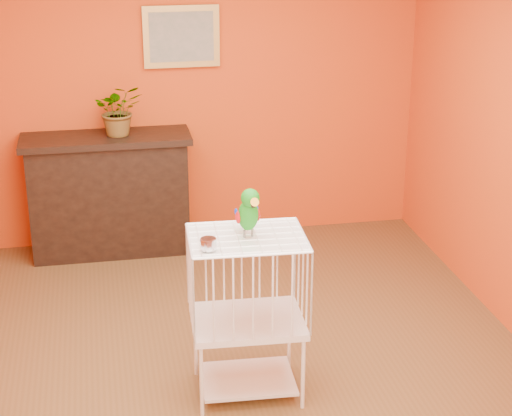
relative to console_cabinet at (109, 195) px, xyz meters
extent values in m
plane|color=brown|center=(0.66, -2.01, -0.51)|extent=(4.50, 4.50, 0.00)
plane|color=#CA4013|center=(0.66, 0.24, 0.79)|extent=(4.00, 0.00, 4.00)
plane|color=#CA4013|center=(0.66, -4.26, 0.79)|extent=(4.00, 0.00, 4.00)
cube|color=black|center=(0.00, 0.00, -0.03)|extent=(1.28, 0.43, 0.96)
cube|color=black|center=(0.00, 0.00, 0.48)|extent=(1.36, 0.49, 0.05)
cube|color=black|center=(0.00, -0.19, -0.03)|extent=(0.89, 0.02, 0.48)
cube|color=#58191C|center=(-0.26, -0.05, -0.13)|extent=(0.05, 0.19, 0.30)
cube|color=#2D4E27|center=(-0.18, -0.05, -0.13)|extent=(0.05, 0.19, 0.30)
cube|color=#58191C|center=(-0.08, -0.05, -0.13)|extent=(0.05, 0.19, 0.30)
cube|color=#2D4E27|center=(0.02, -0.05, -0.13)|extent=(0.05, 0.19, 0.30)
cube|color=#58191C|center=(0.13, -0.05, -0.13)|extent=(0.05, 0.19, 0.30)
imported|color=#26722D|center=(0.12, 0.03, 0.67)|extent=(0.40, 0.44, 0.32)
cube|color=#BA9142|center=(0.66, 0.21, 1.24)|extent=(0.62, 0.03, 0.50)
cube|color=gray|center=(0.66, 0.19, 1.24)|extent=(0.52, 0.01, 0.40)
cube|color=white|center=(0.74, -2.30, -0.43)|extent=(0.58, 0.46, 0.02)
cube|color=white|center=(0.74, -2.30, -0.03)|extent=(0.68, 0.54, 0.04)
cube|color=white|center=(0.74, -2.30, 0.51)|extent=(0.68, 0.54, 0.01)
cylinder|color=white|center=(0.43, -2.52, -0.28)|extent=(0.02, 0.02, 0.46)
cylinder|color=white|center=(1.03, -2.55, -0.28)|extent=(0.02, 0.02, 0.46)
cylinder|color=white|center=(0.45, -2.06, -0.28)|extent=(0.02, 0.02, 0.46)
cylinder|color=white|center=(1.05, -2.09, -0.28)|extent=(0.02, 0.02, 0.46)
cylinder|color=silver|center=(0.50, -2.44, 0.55)|extent=(0.09, 0.09, 0.06)
cylinder|color=#59544C|center=(0.73, -2.30, 0.53)|extent=(0.01, 0.01, 0.04)
cylinder|color=#59544C|center=(0.77, -2.29, 0.53)|extent=(0.01, 0.01, 0.04)
ellipsoid|color=#078413|center=(0.75, -2.30, 0.65)|extent=(0.14, 0.18, 0.22)
ellipsoid|color=#078413|center=(0.76, -2.33, 0.76)|extent=(0.12, 0.13, 0.11)
cone|color=orange|center=(0.76, -2.38, 0.75)|extent=(0.06, 0.08, 0.07)
cone|color=black|center=(0.76, -2.37, 0.73)|extent=(0.03, 0.03, 0.03)
sphere|color=black|center=(0.72, -2.35, 0.77)|extent=(0.02, 0.02, 0.02)
sphere|color=black|center=(0.79, -2.34, 0.77)|extent=(0.02, 0.02, 0.02)
ellipsoid|color=#A50C0C|center=(0.69, -2.30, 0.64)|extent=(0.04, 0.07, 0.07)
ellipsoid|color=navy|center=(0.81, -2.28, 0.64)|extent=(0.04, 0.07, 0.07)
cone|color=#078413|center=(0.74, -2.22, 0.57)|extent=(0.09, 0.16, 0.12)
camera|label=1|loc=(-0.06, -6.73, 2.41)|focal=60.00mm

